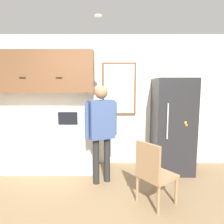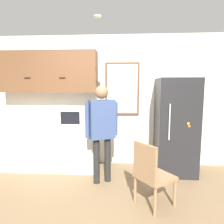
{
  "view_description": "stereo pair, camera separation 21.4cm",
  "coord_description": "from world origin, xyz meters",
  "px_view_note": "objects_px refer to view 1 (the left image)",
  "views": [
    {
      "loc": [
        0.15,
        -2.38,
        1.67
      ],
      "look_at": [
        0.14,
        0.99,
        1.23
      ],
      "focal_mm": 32.0,
      "sensor_mm": 36.0,
      "label": 1
    },
    {
      "loc": [
        0.36,
        -2.37,
        1.67
      ],
      "look_at": [
        0.14,
        0.99,
        1.23
      ],
      "focal_mm": 32.0,
      "sensor_mm": 36.0,
      "label": 2
    }
  ],
  "objects_px": {
    "microwave": "(73,117)",
    "chair": "(154,171)",
    "person": "(102,125)",
    "refrigerator": "(173,125)"
  },
  "relations": [
    {
      "from": "chair",
      "to": "person",
      "type": "bearing_deg",
      "value": 9.97
    },
    {
      "from": "microwave",
      "to": "chair",
      "type": "relative_size",
      "value": 0.56
    },
    {
      "from": "person",
      "to": "refrigerator",
      "type": "xyz_separation_m",
      "value": [
        1.35,
        0.52,
        -0.11
      ]
    },
    {
      "from": "refrigerator",
      "to": "chair",
      "type": "relative_size",
      "value": 1.97
    },
    {
      "from": "chair",
      "to": "microwave",
      "type": "bearing_deg",
      "value": 10.5
    },
    {
      "from": "refrigerator",
      "to": "chair",
      "type": "height_order",
      "value": "refrigerator"
    },
    {
      "from": "person",
      "to": "refrigerator",
      "type": "distance_m",
      "value": 1.45
    },
    {
      "from": "person",
      "to": "chair",
      "type": "xyz_separation_m",
      "value": [
        0.75,
        -0.67,
        -0.52
      ]
    },
    {
      "from": "person",
      "to": "refrigerator",
      "type": "relative_size",
      "value": 0.92
    },
    {
      "from": "microwave",
      "to": "chair",
      "type": "xyz_separation_m",
      "value": [
        1.33,
        -1.18,
        -0.58
      ]
    }
  ]
}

